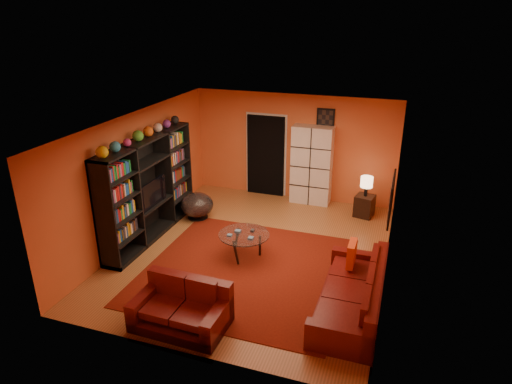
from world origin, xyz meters
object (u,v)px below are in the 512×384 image
(loveseat, at_px, (183,307))
(coffee_table, at_px, (244,236))
(side_table, at_px, (364,206))
(tv, at_px, (149,193))
(sofa, at_px, (356,295))
(storage_cabinet, at_px, (312,165))
(entertainment_unit, at_px, (149,189))
(table_lamp, at_px, (367,183))
(bowl_chair, at_px, (197,205))

(loveseat, height_order, coffee_table, loveseat)
(loveseat, height_order, side_table, loveseat)
(tv, distance_m, sofa, 4.57)
(sofa, bearing_deg, coffee_table, 155.87)
(tv, height_order, storage_cabinet, storage_cabinet)
(storage_cabinet, xyz_separation_m, side_table, (1.36, -0.41, -0.71))
(tv, distance_m, storage_cabinet, 3.98)
(entertainment_unit, relative_size, sofa, 1.28)
(entertainment_unit, xyz_separation_m, storage_cabinet, (2.78, 2.80, -0.09))
(tv, bearing_deg, sofa, -104.96)
(loveseat, xyz_separation_m, storage_cabinet, (0.81, 5.22, 0.67))
(entertainment_unit, bearing_deg, loveseat, -50.77)
(table_lamp, bearing_deg, sofa, -85.68)
(entertainment_unit, relative_size, storage_cabinet, 1.57)
(coffee_table, bearing_deg, storage_cabinet, 78.57)
(tv, bearing_deg, coffee_table, -94.40)
(storage_cabinet, relative_size, side_table, 3.82)
(loveseat, distance_m, storage_cabinet, 5.33)
(sofa, height_order, table_lamp, table_lamp)
(tv, distance_m, coffee_table, 2.19)
(sofa, bearing_deg, tv, 164.96)
(sofa, height_order, coffee_table, sofa)
(entertainment_unit, bearing_deg, storage_cabinet, 45.16)
(storage_cabinet, distance_m, side_table, 1.58)
(loveseat, bearing_deg, side_table, -22.69)
(loveseat, bearing_deg, storage_cabinet, -7.25)
(side_table, bearing_deg, loveseat, -114.23)
(loveseat, bearing_deg, table_lamp, -22.69)
(tv, relative_size, loveseat, 0.66)
(bowl_chair, bearing_deg, side_table, 20.32)
(tv, relative_size, bowl_chair, 1.28)
(entertainment_unit, distance_m, sofa, 4.66)
(entertainment_unit, distance_m, bowl_chair, 1.40)
(loveseat, bearing_deg, coffee_table, -3.48)
(storage_cabinet, distance_m, bowl_chair, 2.90)
(tv, xyz_separation_m, coffee_table, (2.12, -0.16, -0.54))
(sofa, height_order, bowl_chair, sofa)
(loveseat, xyz_separation_m, table_lamp, (2.16, 4.81, 0.54))
(sofa, distance_m, coffee_table, 2.47)
(coffee_table, bearing_deg, entertainment_unit, 173.24)
(storage_cabinet, relative_size, table_lamp, 4.15)
(coffee_table, relative_size, bowl_chair, 1.33)
(entertainment_unit, relative_size, bowl_chair, 4.10)
(bowl_chair, height_order, table_lamp, table_lamp)
(tv, bearing_deg, loveseat, -140.38)
(loveseat, bearing_deg, bowl_chair, 23.82)
(coffee_table, height_order, side_table, side_table)
(sofa, xyz_separation_m, loveseat, (-2.44, -1.16, 0.00))
(storage_cabinet, xyz_separation_m, table_lamp, (1.36, -0.41, -0.13))
(bowl_chair, bearing_deg, table_lamp, 20.32)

